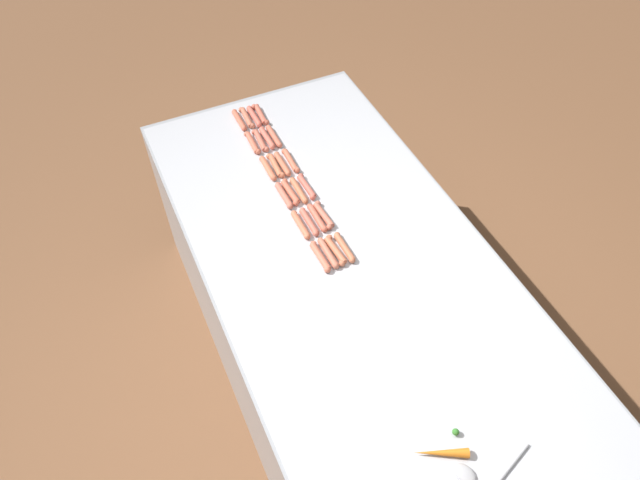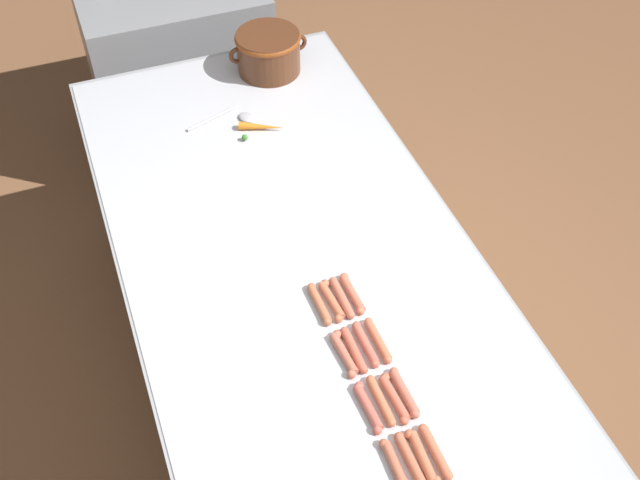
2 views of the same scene
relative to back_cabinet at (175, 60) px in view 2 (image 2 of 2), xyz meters
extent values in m
plane|color=brown|center=(0.02, -1.91, -0.47)|extent=(20.00, 20.00, 0.00)
cube|color=#9EA0A5|center=(0.02, -1.91, -0.02)|extent=(1.10, 2.50, 0.90)
cube|color=silver|center=(0.02, -1.91, 0.43)|extent=(1.08, 2.45, 0.00)
cube|color=gray|center=(0.00, 0.00, 0.00)|extent=(0.84, 0.87, 0.94)
cylinder|color=#D16B4E|center=(0.01, -2.62, 0.44)|extent=(0.03, 0.14, 0.03)
sphere|color=#D16B4E|center=(0.01, -2.55, 0.44)|extent=(0.03, 0.03, 0.03)
cylinder|color=#D46353|center=(0.01, -2.43, 0.44)|extent=(0.03, 0.14, 0.03)
sphere|color=#D46353|center=(0.01, -2.50, 0.44)|extent=(0.03, 0.03, 0.03)
sphere|color=#D46353|center=(0.01, -2.37, 0.44)|extent=(0.03, 0.03, 0.03)
cylinder|color=#CC6D56|center=(0.01, -2.25, 0.44)|extent=(0.04, 0.14, 0.03)
sphere|color=#CC6D56|center=(0.01, -2.32, 0.44)|extent=(0.03, 0.03, 0.03)
sphere|color=#CC6D56|center=(0.02, -2.18, 0.44)|extent=(0.03, 0.03, 0.03)
cylinder|color=#CE704C|center=(0.01, -2.06, 0.44)|extent=(0.03, 0.14, 0.03)
sphere|color=#CE704C|center=(0.01, -2.13, 0.44)|extent=(0.03, 0.03, 0.03)
sphere|color=#CE704C|center=(0.01, -1.99, 0.44)|extent=(0.03, 0.03, 0.03)
cylinder|color=#CC6C4D|center=(0.05, -2.61, 0.44)|extent=(0.03, 0.14, 0.03)
sphere|color=#CC6C4D|center=(0.05, -2.54, 0.44)|extent=(0.03, 0.03, 0.03)
cylinder|color=#CB724D|center=(0.05, -2.43, 0.44)|extent=(0.03, 0.14, 0.03)
sphere|color=#CB724D|center=(0.05, -2.50, 0.44)|extent=(0.03, 0.03, 0.03)
sphere|color=#CB724D|center=(0.05, -2.36, 0.44)|extent=(0.03, 0.03, 0.03)
cylinder|color=#CF664F|center=(0.05, -2.25, 0.44)|extent=(0.03, 0.14, 0.03)
sphere|color=#CF664F|center=(0.05, -2.32, 0.44)|extent=(0.03, 0.03, 0.03)
sphere|color=#CF664F|center=(0.04, -2.18, 0.44)|extent=(0.03, 0.03, 0.03)
cylinder|color=#D0704E|center=(0.05, -2.06, 0.44)|extent=(0.04, 0.14, 0.03)
sphere|color=#D0704E|center=(0.05, -2.13, 0.44)|extent=(0.03, 0.03, 0.03)
sphere|color=#D0704E|center=(0.06, -2.00, 0.44)|extent=(0.03, 0.03, 0.03)
cylinder|color=#D2714D|center=(0.08, -2.61, 0.44)|extent=(0.03, 0.14, 0.03)
sphere|color=#D2714D|center=(0.08, -2.54, 0.44)|extent=(0.03, 0.03, 0.03)
cylinder|color=#D5674D|center=(0.09, -2.43, 0.44)|extent=(0.03, 0.14, 0.03)
sphere|color=#D5674D|center=(0.08, -2.50, 0.44)|extent=(0.03, 0.03, 0.03)
sphere|color=#D5674D|center=(0.09, -2.37, 0.44)|extent=(0.03, 0.03, 0.03)
cylinder|color=#D36753|center=(0.08, -2.25, 0.44)|extent=(0.03, 0.14, 0.03)
sphere|color=#D36753|center=(0.08, -2.31, 0.44)|extent=(0.03, 0.03, 0.03)
sphere|color=#D36753|center=(0.08, -2.18, 0.44)|extent=(0.03, 0.03, 0.03)
cylinder|color=#CA7056|center=(0.08, -2.06, 0.44)|extent=(0.03, 0.14, 0.03)
sphere|color=#CA7056|center=(0.08, -2.13, 0.44)|extent=(0.03, 0.03, 0.03)
sphere|color=#CA7056|center=(0.08, -1.99, 0.44)|extent=(0.03, 0.03, 0.03)
cylinder|color=#D36F4E|center=(0.12, -2.61, 0.44)|extent=(0.03, 0.14, 0.03)
sphere|color=#D36F4E|center=(0.12, -2.68, 0.44)|extent=(0.03, 0.03, 0.03)
sphere|color=#D36F4E|center=(0.12, -2.54, 0.44)|extent=(0.03, 0.03, 0.03)
cylinder|color=#CC6B56|center=(0.12, -2.43, 0.44)|extent=(0.03, 0.14, 0.03)
sphere|color=#CC6B56|center=(0.12, -2.50, 0.44)|extent=(0.03, 0.03, 0.03)
sphere|color=#CC6B56|center=(0.12, -2.36, 0.44)|extent=(0.03, 0.03, 0.03)
cylinder|color=#D4704F|center=(0.12, -2.25, 0.44)|extent=(0.03, 0.14, 0.03)
sphere|color=#D4704F|center=(0.12, -2.31, 0.44)|extent=(0.03, 0.03, 0.03)
sphere|color=#D4704F|center=(0.12, -2.18, 0.44)|extent=(0.03, 0.03, 0.03)
cylinder|color=#D56E52|center=(0.12, -2.06, 0.44)|extent=(0.03, 0.14, 0.03)
sphere|color=#D56E52|center=(0.12, -2.13, 0.44)|extent=(0.03, 0.03, 0.03)
sphere|color=#D56E52|center=(0.12, -1.99, 0.44)|extent=(0.03, 0.03, 0.03)
cylinder|color=#562D19|center=(0.25, -0.85, 0.51)|extent=(0.25, 0.25, 0.17)
torus|color=brown|center=(0.25, -0.85, 0.58)|extent=(0.26, 0.26, 0.03)
torus|color=#562D19|center=(0.13, -0.85, 0.53)|extent=(0.07, 0.02, 0.07)
torus|color=#562D19|center=(0.38, -0.85, 0.53)|extent=(0.07, 0.02, 0.07)
cylinder|color=#B7B7BC|center=(-0.05, -1.08, 0.43)|extent=(0.21, 0.09, 0.01)
ellipsoid|color=#B7B7BC|center=(0.07, -1.13, 0.44)|extent=(0.07, 0.08, 0.02)
cone|color=orange|center=(0.10, -1.21, 0.44)|extent=(0.17, 0.10, 0.03)
sphere|color=#387F2D|center=(0.03, -1.25, 0.44)|extent=(0.02, 0.02, 0.02)
camera|label=1|loc=(0.71, -0.80, 2.23)|focal=32.51mm
camera|label=2|loc=(-0.48, -3.36, 2.22)|focal=42.39mm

